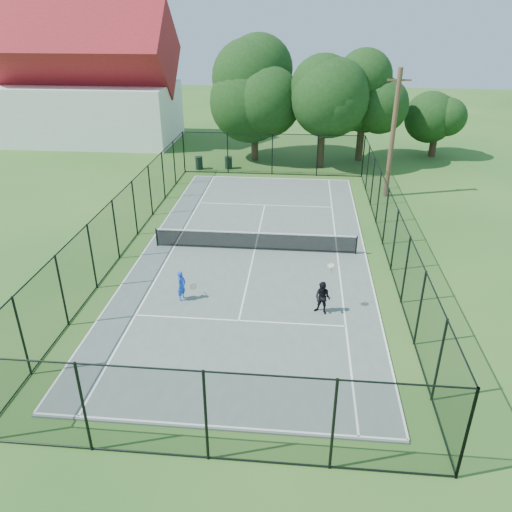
# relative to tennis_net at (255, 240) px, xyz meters

# --- Properties ---
(ground) EXTENTS (120.00, 120.00, 0.00)m
(ground) POSITION_rel_tennis_net_xyz_m (0.00, 0.00, -0.58)
(ground) COLOR #22541C
(tennis_court) EXTENTS (11.00, 24.00, 0.06)m
(tennis_court) POSITION_rel_tennis_net_xyz_m (0.00, 0.00, -0.55)
(tennis_court) COLOR #53625C
(tennis_court) RESTS_ON ground
(tennis_net) EXTENTS (10.08, 0.08, 0.95)m
(tennis_net) POSITION_rel_tennis_net_xyz_m (0.00, 0.00, 0.00)
(tennis_net) COLOR black
(tennis_net) RESTS_ON tennis_court
(fence) EXTENTS (13.10, 26.10, 3.00)m
(fence) POSITION_rel_tennis_net_xyz_m (0.00, 0.00, 0.92)
(fence) COLOR black
(fence) RESTS_ON ground
(tree_near_left) EXTENTS (6.30, 6.30, 8.21)m
(tree_near_left) POSITION_rel_tennis_net_xyz_m (-1.64, 16.85, 4.47)
(tree_near_left) COLOR #332114
(tree_near_left) RESTS_ON ground
(tree_near_mid) EXTENTS (5.85, 5.85, 7.66)m
(tree_near_mid) POSITION_rel_tennis_net_xyz_m (3.54, 15.39, 4.13)
(tree_near_mid) COLOR #332114
(tree_near_mid) RESTS_ON ground
(tree_near_right) EXTENTS (5.70, 5.70, 7.86)m
(tree_near_right) POSITION_rel_tennis_net_xyz_m (6.68, 17.57, 4.42)
(tree_near_right) COLOR #332114
(tree_near_right) RESTS_ON ground
(tree_far_right) EXTENTS (4.12, 4.12, 5.45)m
(tree_far_right) POSITION_rel_tennis_net_xyz_m (12.80, 19.34, 2.79)
(tree_far_right) COLOR #332114
(tree_far_right) RESTS_ON ground
(building) EXTENTS (15.30, 8.15, 11.87)m
(building) POSITION_rel_tennis_net_xyz_m (-17.00, 22.00, 4.35)
(building) COLOR silver
(building) RESTS_ON ground
(trash_bin_left) EXTENTS (0.58, 0.58, 0.96)m
(trash_bin_left) POSITION_rel_tennis_net_xyz_m (-5.59, 13.84, -0.09)
(trash_bin_left) COLOR black
(trash_bin_left) RESTS_ON ground
(trash_bin_right) EXTENTS (0.58, 0.58, 0.92)m
(trash_bin_right) POSITION_rel_tennis_net_xyz_m (-3.39, 14.20, -0.11)
(trash_bin_right) COLOR black
(trash_bin_right) RESTS_ON ground
(utility_pole) EXTENTS (1.40, 0.30, 7.88)m
(utility_pole) POSITION_rel_tennis_net_xyz_m (7.67, 9.00, 3.42)
(utility_pole) COLOR #4C3823
(utility_pole) RESTS_ON ground
(player_blue) EXTENTS (0.80, 0.54, 1.30)m
(player_blue) POSITION_rel_tennis_net_xyz_m (-2.53, -5.03, 0.13)
(player_blue) COLOR blue
(player_blue) RESTS_ON tennis_court
(player_black) EXTENTS (1.02, 0.94, 2.02)m
(player_black) POSITION_rel_tennis_net_xyz_m (3.21, -5.53, 0.17)
(player_black) COLOR black
(player_black) RESTS_ON tennis_court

